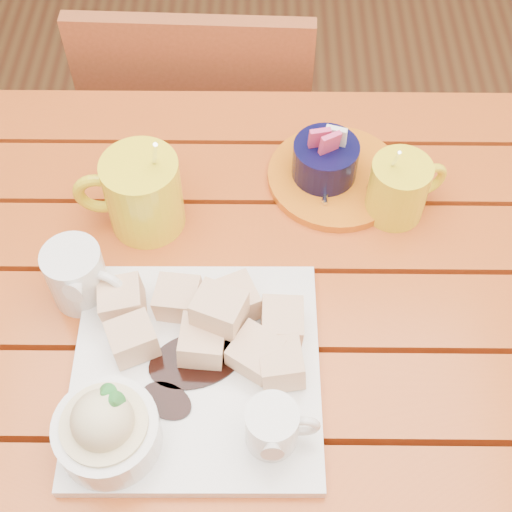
{
  "coord_description": "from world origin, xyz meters",
  "views": [
    {
      "loc": [
        0.05,
        -0.46,
        1.51
      ],
      "look_at": [
        0.04,
        0.03,
        0.82
      ],
      "focal_mm": 50.0,
      "sensor_mm": 36.0,
      "label": 1
    }
  ],
  "objects_px": {
    "coffee_mug_left": "(141,193)",
    "dessert_plate": "(180,378)",
    "table": "(225,349)",
    "orange_saucer": "(337,177)",
    "chair_far": "(207,142)",
    "coffee_mug_right": "(400,188)"
  },
  "relations": [
    {
      "from": "coffee_mug_left",
      "to": "coffee_mug_right",
      "type": "relative_size",
      "value": 1.26
    },
    {
      "from": "chair_far",
      "to": "orange_saucer",
      "type": "bearing_deg",
      "value": 123.96
    },
    {
      "from": "coffee_mug_left",
      "to": "chair_far",
      "type": "height_order",
      "value": "coffee_mug_left"
    },
    {
      "from": "coffee_mug_left",
      "to": "dessert_plate",
      "type": "bearing_deg",
      "value": -75.69
    },
    {
      "from": "table",
      "to": "orange_saucer",
      "type": "relative_size",
      "value": 6.27
    },
    {
      "from": "dessert_plate",
      "to": "coffee_mug_right",
      "type": "relative_size",
      "value": 2.17
    },
    {
      "from": "table",
      "to": "coffee_mug_left",
      "type": "bearing_deg",
      "value": 127.84
    },
    {
      "from": "coffee_mug_right",
      "to": "orange_saucer",
      "type": "relative_size",
      "value": 0.69
    },
    {
      "from": "orange_saucer",
      "to": "chair_far",
      "type": "relative_size",
      "value": 0.23
    },
    {
      "from": "coffee_mug_left",
      "to": "coffee_mug_right",
      "type": "height_order",
      "value": "coffee_mug_left"
    },
    {
      "from": "coffee_mug_left",
      "to": "coffee_mug_right",
      "type": "bearing_deg",
      "value": 3.12
    },
    {
      "from": "table",
      "to": "orange_saucer",
      "type": "xyz_separation_m",
      "value": [
        0.15,
        0.21,
        0.11
      ]
    },
    {
      "from": "coffee_mug_left",
      "to": "orange_saucer",
      "type": "distance_m",
      "value": 0.28
    },
    {
      "from": "orange_saucer",
      "to": "coffee_mug_right",
      "type": "bearing_deg",
      "value": -34.59
    },
    {
      "from": "coffee_mug_left",
      "to": "table",
      "type": "bearing_deg",
      "value": -52.65
    },
    {
      "from": "coffee_mug_right",
      "to": "chair_far",
      "type": "bearing_deg",
      "value": 103.92
    },
    {
      "from": "table",
      "to": "dessert_plate",
      "type": "relative_size",
      "value": 4.16
    },
    {
      "from": "coffee_mug_right",
      "to": "chair_far",
      "type": "xyz_separation_m",
      "value": [
        -0.29,
        0.4,
        -0.33
      ]
    },
    {
      "from": "coffee_mug_right",
      "to": "orange_saucer",
      "type": "bearing_deg",
      "value": 123.16
    },
    {
      "from": "table",
      "to": "chair_far",
      "type": "height_order",
      "value": "chair_far"
    },
    {
      "from": "coffee_mug_left",
      "to": "chair_far",
      "type": "relative_size",
      "value": 0.2
    },
    {
      "from": "table",
      "to": "coffee_mug_right",
      "type": "xyz_separation_m",
      "value": [
        0.23,
        0.16,
        0.15
      ]
    }
  ]
}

